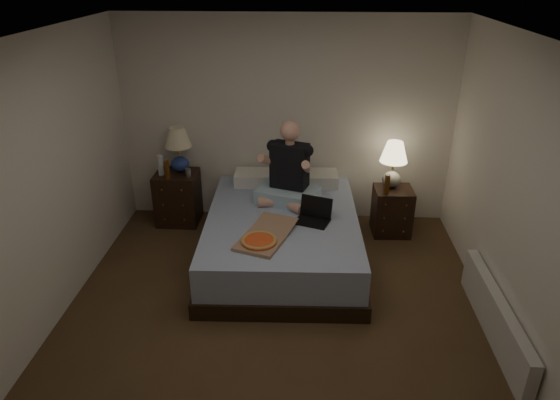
# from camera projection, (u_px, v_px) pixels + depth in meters

# --- Properties ---
(floor) EXTENTS (4.00, 4.50, 0.00)m
(floor) POSITION_uv_depth(u_px,v_px,m) (274.00, 327.00, 4.53)
(floor) COLOR brown
(floor) RESTS_ON ground
(ceiling) EXTENTS (4.00, 4.50, 0.00)m
(ceiling) POSITION_uv_depth(u_px,v_px,m) (273.00, 41.00, 3.45)
(ceiling) COLOR white
(ceiling) RESTS_ON ground
(wall_back) EXTENTS (4.00, 0.00, 2.50)m
(wall_back) POSITION_uv_depth(u_px,v_px,m) (286.00, 122.00, 6.01)
(wall_back) COLOR silver
(wall_back) RESTS_ON ground
(wall_left) EXTENTS (0.00, 4.50, 2.50)m
(wall_left) POSITION_uv_depth(u_px,v_px,m) (31.00, 198.00, 4.09)
(wall_left) COLOR silver
(wall_left) RESTS_ON ground
(wall_right) EXTENTS (0.00, 4.50, 2.50)m
(wall_right) POSITION_uv_depth(u_px,v_px,m) (529.00, 210.00, 3.89)
(wall_right) COLOR silver
(wall_right) RESTS_ON ground
(bed) EXTENTS (1.67, 2.19, 0.54)m
(bed) POSITION_uv_depth(u_px,v_px,m) (282.00, 237.00, 5.46)
(bed) COLOR #546FA9
(bed) RESTS_ON floor
(nightstand_left) EXTENTS (0.51, 0.46, 0.66)m
(nightstand_left) POSITION_uv_depth(u_px,v_px,m) (178.00, 198.00, 6.24)
(nightstand_left) COLOR black
(nightstand_left) RESTS_ON floor
(nightstand_right) EXTENTS (0.46, 0.41, 0.58)m
(nightstand_right) POSITION_uv_depth(u_px,v_px,m) (392.00, 211.00, 5.99)
(nightstand_right) COLOR black
(nightstand_right) RESTS_ON floor
(lamp_left) EXTENTS (0.41, 0.41, 0.56)m
(lamp_left) POSITION_uv_depth(u_px,v_px,m) (179.00, 150.00, 6.03)
(lamp_left) COLOR navy
(lamp_left) RESTS_ON nightstand_left
(lamp_right) EXTENTS (0.40, 0.40, 0.56)m
(lamp_right) POSITION_uv_depth(u_px,v_px,m) (393.00, 165.00, 5.82)
(lamp_right) COLOR #9A9A92
(lamp_right) RESTS_ON nightstand_right
(water_bottle) EXTENTS (0.07, 0.07, 0.25)m
(water_bottle) POSITION_uv_depth(u_px,v_px,m) (161.00, 165.00, 6.00)
(water_bottle) COLOR silver
(water_bottle) RESTS_ON nightstand_left
(soda_can) EXTENTS (0.07, 0.07, 0.10)m
(soda_can) POSITION_uv_depth(u_px,v_px,m) (188.00, 172.00, 5.99)
(soda_can) COLOR #B6B5B0
(soda_can) RESTS_ON nightstand_left
(beer_bottle_left) EXTENTS (0.06, 0.06, 0.23)m
(beer_bottle_left) POSITION_uv_depth(u_px,v_px,m) (167.00, 170.00, 5.88)
(beer_bottle_left) COLOR #552D0C
(beer_bottle_left) RESTS_ON nightstand_left
(beer_bottle_right) EXTENTS (0.06, 0.06, 0.23)m
(beer_bottle_right) POSITION_uv_depth(u_px,v_px,m) (387.00, 184.00, 5.72)
(beer_bottle_right) COLOR #522D0B
(beer_bottle_right) RESTS_ON nightstand_right
(person) EXTENTS (0.79, 0.71, 0.93)m
(person) POSITION_uv_depth(u_px,v_px,m) (288.00, 163.00, 5.47)
(person) COLOR black
(person) RESTS_ON bed
(laptop) EXTENTS (0.41, 0.38, 0.24)m
(laptop) POSITION_uv_depth(u_px,v_px,m) (312.00, 212.00, 5.16)
(laptop) COLOR black
(laptop) RESTS_ON bed
(pizza_box) EXTENTS (0.63, 0.85, 0.08)m
(pizza_box) POSITION_uv_depth(u_px,v_px,m) (259.00, 242.00, 4.77)
(pizza_box) COLOR tan
(pizza_box) RESTS_ON bed
(radiator) EXTENTS (0.10, 1.60, 0.40)m
(radiator) POSITION_uv_depth(u_px,v_px,m) (495.00, 317.00, 4.34)
(radiator) COLOR silver
(radiator) RESTS_ON floor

